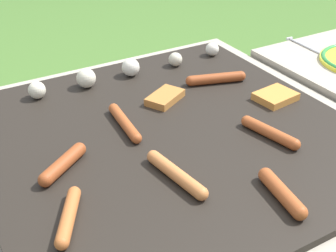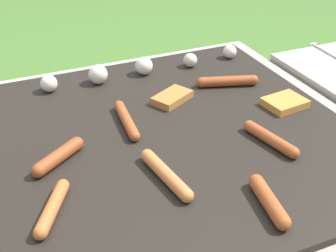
{
  "view_description": "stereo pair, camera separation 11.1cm",
  "coord_description": "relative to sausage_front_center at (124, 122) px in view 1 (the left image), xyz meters",
  "views": [
    {
      "loc": [
        -0.48,
        -0.82,
        0.96
      ],
      "look_at": [
        0.0,
        0.0,
        0.38
      ],
      "focal_mm": 50.0,
      "sensor_mm": 36.0,
      "label": 1
    },
    {
      "loc": [
        -0.38,
        -0.87,
        0.96
      ],
      "look_at": [
        0.0,
        0.0,
        0.38
      ],
      "focal_mm": 50.0,
      "sensor_mm": 36.0,
      "label": 2
    }
  ],
  "objects": [
    {
      "name": "ground_plane",
      "position": [
        0.08,
        -0.08,
        -0.38
      ],
      "size": [
        14.0,
        14.0,
        0.0
      ],
      "primitive_type": "plane",
      "color": "#47702D"
    },
    {
      "name": "grill",
      "position": [
        0.08,
        -0.08,
        -0.2
      ],
      "size": [
        0.99,
        0.99,
        0.36
      ],
      "color": "#A89E8C",
      "rests_on": "ground_plane"
    },
    {
      "name": "sausage_mid_right",
      "position": [
        0.27,
        -0.21,
        0.0
      ],
      "size": [
        0.06,
        0.16,
        0.03
      ],
      "color": "#A34C23",
      "rests_on": "grill"
    },
    {
      "name": "sausage_front_right",
      "position": [
        0.0,
        -0.24,
        0.0
      ],
      "size": [
        0.05,
        0.18,
        0.03
      ],
      "color": "#C6753D",
      "rests_on": "grill"
    },
    {
      "name": "sausage_back_center",
      "position": [
        0.15,
        -0.4,
        0.0
      ],
      "size": [
        0.05,
        0.15,
        0.03
      ],
      "color": "#A34C23",
      "rests_on": "grill"
    },
    {
      "name": "sausage_back_left",
      "position": [
        0.33,
        0.09,
        0.0
      ],
      "size": [
        0.17,
        0.08,
        0.03
      ],
      "color": "#93421E",
      "rests_on": "grill"
    },
    {
      "name": "sausage_front_center",
      "position": [
        0.0,
        0.0,
        0.0
      ],
      "size": [
        0.04,
        0.18,
        0.03
      ],
      "color": "#A34C23",
      "rests_on": "grill"
    },
    {
      "name": "sausage_front_left",
      "position": [
        -0.23,
        -0.25,
        0.0
      ],
      "size": [
        0.09,
        0.14,
        0.03
      ],
      "color": "#B7602D",
      "rests_on": "grill"
    },
    {
      "name": "sausage_mid_left",
      "position": [
        -0.19,
        -0.09,
        0.0
      ],
      "size": [
        0.13,
        0.1,
        0.03
      ],
      "color": "#93421E",
      "rests_on": "grill"
    },
    {
      "name": "bread_slice_left",
      "position": [
        0.41,
        -0.08,
        -0.0
      ],
      "size": [
        0.11,
        0.09,
        0.02
      ],
      "color": "#D18438",
      "rests_on": "grill"
    },
    {
      "name": "bread_slice_center",
      "position": [
        0.15,
        0.07,
        -0.0
      ],
      "size": [
        0.12,
        0.11,
        0.02
      ],
      "color": "#B27033",
      "rests_on": "grill"
    },
    {
      "name": "mushroom_row",
      "position": [
        0.07,
        0.25,
        0.01
      ],
      "size": [
        0.78,
        0.06,
        0.05
      ],
      "color": "silver",
      "rests_on": "grill"
    },
    {
      "name": "fork_utensil",
      "position": [
        0.75,
        0.16,
        -0.01
      ],
      "size": [
        0.02,
        0.2,
        0.01
      ],
      "color": "silver",
      "rests_on": "side_ledge"
    }
  ]
}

